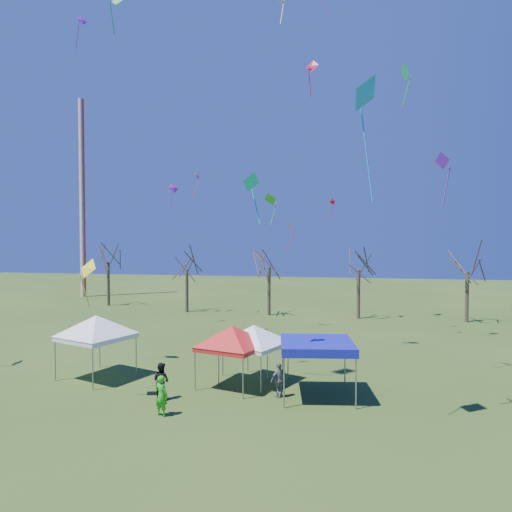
{
  "coord_description": "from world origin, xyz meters",
  "views": [
    {
      "loc": [
        4.73,
        -18.75,
        7.22
      ],
      "look_at": [
        0.51,
        3.0,
        6.45
      ],
      "focal_mm": 32.0,
      "sensor_mm": 36.0,
      "label": 1
    }
  ],
  "objects_px": {
    "tree_1": "(187,254)",
    "person_grey": "(279,380)",
    "radio_mast": "(82,199)",
    "tent_blue": "(317,345)",
    "tree_2": "(269,250)",
    "person_dark": "(161,381)",
    "tent_white_mid": "(254,329)",
    "tent_white_west": "(96,320)",
    "person_green": "(161,395)",
    "tree_3": "(359,253)",
    "tent_red": "(232,330)",
    "tree_4": "(468,253)",
    "tree_0": "(108,247)"
  },
  "relations": [
    {
      "from": "tree_1",
      "to": "person_grey",
      "type": "distance_m",
      "value": 26.58
    },
    {
      "from": "radio_mast",
      "to": "tent_blue",
      "type": "distance_m",
      "value": 45.9
    },
    {
      "from": "tree_2",
      "to": "tree_1",
      "type": "bearing_deg",
      "value": 178.15
    },
    {
      "from": "tree_1",
      "to": "person_dark",
      "type": "bearing_deg",
      "value": -73.03
    },
    {
      "from": "tent_white_mid",
      "to": "radio_mast",
      "type": "bearing_deg",
      "value": 133.01
    },
    {
      "from": "tent_blue",
      "to": "person_grey",
      "type": "bearing_deg",
      "value": -166.16
    },
    {
      "from": "tent_white_west",
      "to": "tent_white_mid",
      "type": "bearing_deg",
      "value": 5.73
    },
    {
      "from": "tree_2",
      "to": "person_green",
      "type": "height_order",
      "value": "tree_2"
    },
    {
      "from": "tree_3",
      "to": "tree_1",
      "type": "bearing_deg",
      "value": 177.94
    },
    {
      "from": "radio_mast",
      "to": "tree_2",
      "type": "bearing_deg",
      "value": -20.57
    },
    {
      "from": "tent_white_mid",
      "to": "person_dark",
      "type": "height_order",
      "value": "tent_white_mid"
    },
    {
      "from": "tent_white_mid",
      "to": "person_dark",
      "type": "distance_m",
      "value": 5.22
    },
    {
      "from": "tent_white_west",
      "to": "tent_red",
      "type": "xyz_separation_m",
      "value": [
        7.33,
        -0.05,
        -0.25
      ]
    },
    {
      "from": "tent_red",
      "to": "tent_white_mid",
      "type": "bearing_deg",
      "value": 43.68
    },
    {
      "from": "person_grey",
      "to": "radio_mast",
      "type": "bearing_deg",
      "value": -90.51
    },
    {
      "from": "tent_white_mid",
      "to": "person_grey",
      "type": "distance_m",
      "value": 3.15
    },
    {
      "from": "person_green",
      "to": "tent_red",
      "type": "bearing_deg",
      "value": -95.51
    },
    {
      "from": "radio_mast",
      "to": "tree_4",
      "type": "height_order",
      "value": "radio_mast"
    },
    {
      "from": "tree_2",
      "to": "tree_4",
      "type": "relative_size",
      "value": 1.04
    },
    {
      "from": "tree_2",
      "to": "person_dark",
      "type": "xyz_separation_m",
      "value": [
        -1.02,
        -23.89,
        -5.45
      ]
    },
    {
      "from": "tree_2",
      "to": "person_dark",
      "type": "bearing_deg",
      "value": -92.45
    },
    {
      "from": "tree_2",
      "to": "tree_4",
      "type": "xyz_separation_m",
      "value": [
        17.72,
        -0.38,
        -0.23
      ]
    },
    {
      "from": "tree_0",
      "to": "tree_4",
      "type": "xyz_separation_m",
      "value": [
        36.2,
        -3.38,
        -0.43
      ]
    },
    {
      "from": "tree_0",
      "to": "person_dark",
      "type": "relative_size",
      "value": 5.03
    },
    {
      "from": "tent_red",
      "to": "person_green",
      "type": "xyz_separation_m",
      "value": [
        -1.95,
        -4.18,
        -1.97
      ]
    },
    {
      "from": "tree_4",
      "to": "tent_white_west",
      "type": "distance_m",
      "value": 31.62
    },
    {
      "from": "person_grey",
      "to": "person_green",
      "type": "bearing_deg",
      "value": -8.19
    },
    {
      "from": "person_dark",
      "to": "person_green",
      "type": "relative_size",
      "value": 1.0
    },
    {
      "from": "tree_1",
      "to": "tent_blue",
      "type": "height_order",
      "value": "tree_1"
    },
    {
      "from": "tree_2",
      "to": "tent_white_west",
      "type": "distance_m",
      "value": 22.45
    },
    {
      "from": "tree_4",
      "to": "person_dark",
      "type": "relative_size",
      "value": 4.7
    },
    {
      "from": "radio_mast",
      "to": "person_grey",
      "type": "height_order",
      "value": "radio_mast"
    },
    {
      "from": "tent_white_west",
      "to": "tent_blue",
      "type": "xyz_separation_m",
      "value": [
        11.5,
        -0.69,
        -0.69
      ]
    },
    {
      "from": "person_dark",
      "to": "tent_white_mid",
      "type": "bearing_deg",
      "value": -119.29
    },
    {
      "from": "tent_blue",
      "to": "tree_2",
      "type": "bearing_deg",
      "value": 104.85
    },
    {
      "from": "radio_mast",
      "to": "person_dark",
      "type": "bearing_deg",
      "value": -53.71
    },
    {
      "from": "tent_red",
      "to": "tree_4",
      "type": "bearing_deg",
      "value": 52.89
    },
    {
      "from": "tree_4",
      "to": "person_grey",
      "type": "distance_m",
      "value": 26.54
    },
    {
      "from": "radio_mast",
      "to": "tree_1",
      "type": "xyz_separation_m",
      "value": [
        17.23,
        -9.35,
        -6.71
      ]
    },
    {
      "from": "radio_mast",
      "to": "tent_blue",
      "type": "height_order",
      "value": "radio_mast"
    },
    {
      "from": "tent_white_mid",
      "to": "person_grey",
      "type": "xyz_separation_m",
      "value": [
        1.58,
        -1.93,
        -1.93
      ]
    },
    {
      "from": "tent_red",
      "to": "tree_3",
      "type": "bearing_deg",
      "value": 72.49
    },
    {
      "from": "radio_mast",
      "to": "person_green",
      "type": "height_order",
      "value": "radio_mast"
    },
    {
      "from": "tree_1",
      "to": "tent_white_mid",
      "type": "relative_size",
      "value": 2.12
    },
    {
      "from": "tree_1",
      "to": "tent_white_mid",
      "type": "bearing_deg",
      "value": -62.24
    },
    {
      "from": "tree_4",
      "to": "tent_white_mid",
      "type": "height_order",
      "value": "tree_4"
    },
    {
      "from": "person_green",
      "to": "radio_mast",
      "type": "bearing_deg",
      "value": -34.82
    },
    {
      "from": "tent_white_mid",
      "to": "person_green",
      "type": "xyz_separation_m",
      "value": [
        -2.86,
        -5.05,
        -1.89
      ]
    },
    {
      "from": "tree_3",
      "to": "tent_white_west",
      "type": "bearing_deg",
      "value": -123.53
    },
    {
      "from": "tree_1",
      "to": "person_dark",
      "type": "distance_m",
      "value": 25.75
    }
  ]
}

